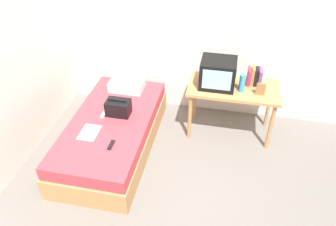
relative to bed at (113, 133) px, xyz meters
The scene contains 13 objects.
ground_plane 1.27m from the bed, 41.92° to the right, with size 8.00×8.00×0.00m, color slate.
wall_back 1.84m from the bed, 51.50° to the left, with size 5.20×0.10×2.60m, color silver.
bed is the anchor object (origin of this frame).
desk 1.65m from the bed, 23.34° to the left, with size 1.16×0.60×0.74m.
tv 1.56m from the bed, 26.65° to the left, with size 0.44×0.39×0.36m.
water_bottle 1.77m from the bed, 19.52° to the left, with size 0.07×0.07×0.23m, color #3399DB.
book_row 1.97m from the bed, 23.85° to the left, with size 0.18×0.17×0.24m.
picture_frame 1.96m from the bed, 16.19° to the left, with size 0.11×0.02×0.16m, color olive.
pillow 0.78m from the bed, 90.41° to the left, with size 0.47×0.32×0.13m, color silver.
handbag 0.37m from the bed, 61.77° to the left, with size 0.30×0.20×0.22m.
magazine 0.41m from the bed, 118.06° to the right, with size 0.21×0.29×0.01m, color white.
remote_dark 0.55m from the bed, 69.62° to the right, with size 0.04×0.16×0.02m, color black.
remote_silver 0.28m from the bed, 150.79° to the left, with size 0.04×0.14×0.02m, color #B7B7BC.
Camera 1 is at (0.43, -2.18, 3.00)m, focal length 34.91 mm.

